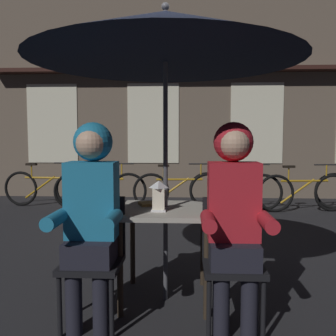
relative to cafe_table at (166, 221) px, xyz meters
The scene contains 15 objects.
ground_plane 0.64m from the cafe_table, ahead, with size 60.00×60.00×0.00m, color #232326.
cafe_table is the anchor object (origin of this frame).
patio_umbrella 1.42m from the cafe_table, ahead, with size 2.10×2.10×2.31m.
lantern 0.26m from the cafe_table, 110.70° to the right, with size 0.11×0.11×0.23m.
chair_left 0.62m from the cafe_table, 142.45° to the right, with size 0.40×0.40×0.87m.
chair_right 0.62m from the cafe_table, 37.55° to the right, with size 0.40×0.40×0.87m.
person_left_hooded 0.67m from the cafe_table, 138.43° to the right, with size 0.45×0.56×1.40m.
person_right_hooded 0.67m from the cafe_table, 41.57° to the right, with size 0.45×0.56×1.40m.
shopfront_building 5.95m from the cafe_table, 84.30° to the left, with size 10.00×0.93×6.20m.
bicycle_nearest 4.64m from the cafe_table, 122.37° to the left, with size 1.68×0.18×0.84m.
bicycle_second 3.98m from the cafe_table, 110.70° to the left, with size 1.68×0.23×0.84m.
bicycle_third 3.76m from the cafe_table, 89.56° to the left, with size 1.68×0.17×0.84m.
bicycle_fourth 3.97m from the cafe_table, 74.96° to the left, with size 1.65×0.42×0.84m.
bicycle_fifth 4.27m from the cafe_table, 58.74° to the left, with size 1.67×0.24×0.84m.
book 0.21m from the cafe_table, 133.73° to the left, with size 0.20×0.14×0.02m, color olive.
Camera 1 is at (0.17, -2.88, 1.29)m, focal length 39.65 mm.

